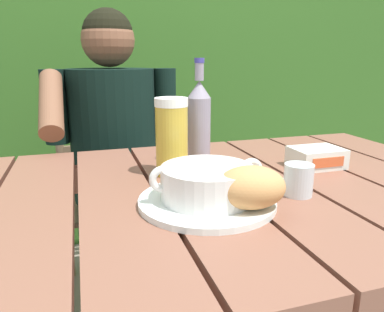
{
  "coord_description": "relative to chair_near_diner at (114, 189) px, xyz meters",
  "views": [
    {
      "loc": [
        -0.22,
        -0.71,
        1.05
      ],
      "look_at": [
        0.0,
        0.01,
        0.84
      ],
      "focal_mm": 34.13,
      "sensor_mm": 36.0,
      "label": 1
    }
  ],
  "objects": [
    {
      "name": "dining_table",
      "position": [
        0.1,
        -0.84,
        0.19
      ],
      "size": [
        1.44,
        0.81,
        0.77
      ],
      "color": "brown",
      "rests_on": "ground_plane"
    },
    {
      "name": "hedge_backdrop",
      "position": [
        0.0,
        0.79,
        0.65
      ],
      "size": [
        3.86,
        0.95,
        2.85
      ],
      "color": "#336121",
      "rests_on": "ground_plane"
    },
    {
      "name": "chair_near_diner",
      "position": [
        0.0,
        0.0,
        0.0
      ],
      "size": [
        0.47,
        0.45,
        0.98
      ],
      "color": "brown",
      "rests_on": "ground_plane"
    },
    {
      "name": "person_eating",
      "position": [
        -0.0,
        -0.2,
        0.23
      ],
      "size": [
        0.48,
        0.47,
        1.22
      ],
      "color": "black",
      "rests_on": "ground_plane"
    },
    {
      "name": "serving_plate",
      "position": [
        0.11,
        -0.94,
        0.3
      ],
      "size": [
        0.26,
        0.26,
        0.01
      ],
      "color": "white",
      "rests_on": "dining_table"
    },
    {
      "name": "soup_bowl",
      "position": [
        0.11,
        -0.94,
        0.34
      ],
      "size": [
        0.23,
        0.18,
        0.07
      ],
      "color": "white",
      "rests_on": "serving_plate"
    },
    {
      "name": "bread_roll",
      "position": [
        0.16,
        -1.0,
        0.34
      ],
      "size": [
        0.14,
        0.11,
        0.08
      ],
      "color": "tan",
      "rests_on": "serving_plate"
    },
    {
      "name": "beer_glass",
      "position": [
        0.09,
        -0.74,
        0.38
      ],
      "size": [
        0.08,
        0.08,
        0.18
      ],
      "color": "gold",
      "rests_on": "dining_table"
    },
    {
      "name": "beer_bottle",
      "position": [
        0.17,
        -0.67,
        0.4
      ],
      "size": [
        0.06,
        0.06,
        0.27
      ],
      "color": "gray",
      "rests_on": "dining_table"
    },
    {
      "name": "water_glass_small",
      "position": [
        0.3,
        -0.94,
        0.32
      ],
      "size": [
        0.06,
        0.06,
        0.07
      ],
      "color": "silver",
      "rests_on": "dining_table"
    },
    {
      "name": "butter_tub",
      "position": [
        0.46,
        -0.78,
        0.31
      ],
      "size": [
        0.13,
        0.1,
        0.05
      ],
      "color": "white",
      "rests_on": "dining_table"
    },
    {
      "name": "table_knife",
      "position": [
        0.23,
        -0.84,
        0.29
      ],
      "size": [
        0.16,
        0.05,
        0.01
      ],
      "color": "silver",
      "rests_on": "dining_table"
    }
  ]
}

